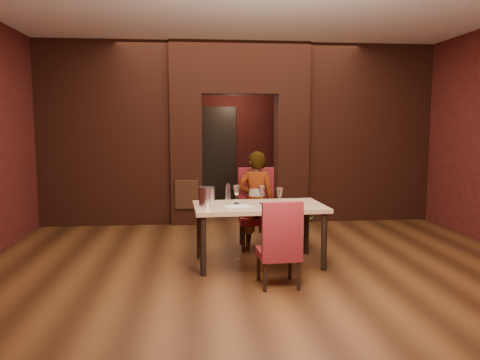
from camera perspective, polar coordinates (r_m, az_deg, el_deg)
The scene contains 23 objects.
floor at distance 6.70m, azimuth 1.53°, elevation -8.46°, with size 8.00×8.00×0.00m, color #4D2A13.
ceiling at distance 6.63m, azimuth 1.62°, elevation 19.30°, with size 7.00×8.00×0.04m, color silver.
wall_back at distance 10.45m, azimuth -1.13°, elevation 5.84°, with size 7.00×0.04×3.20m, color maroon.
wall_front at distance 2.55m, azimuth 12.66°, elevation 3.19°, with size 7.00×0.04×3.20m, color maroon.
pillar_left at distance 8.44m, azimuth -6.54°, elevation 2.55°, with size 0.55×0.55×2.30m, color maroon.
pillar_right at distance 8.62m, azimuth 6.21°, elevation 2.64°, with size 0.55×0.55×2.30m, color maroon.
lintel at distance 8.52m, azimuth -0.10°, elevation 13.41°, with size 2.45×0.55×0.90m, color maroon.
wing_wall_left at distance 8.57m, azimuth -16.11°, elevation 5.40°, with size 2.27×0.35×3.20m, color maroon.
wing_wall_right at distance 9.00m, azimuth 15.13°, elevation 5.48°, with size 2.27×0.35×3.20m, color maroon.
vent_panel at distance 8.22m, azimuth -6.52°, elevation -1.77°, with size 0.40×0.03×0.50m, color #AB5C31.
rear_door at distance 10.39m, azimuth -3.30°, elevation 2.79°, with size 0.90×0.08×2.10m, color black.
rear_door_frame at distance 10.35m, azimuth -3.29°, elevation 2.77°, with size 1.02×0.04×2.22m, color black.
dining_table at distance 5.95m, azimuth 2.32°, elevation -6.65°, with size 1.62×0.91×0.76m, color tan.
chair_far at distance 6.66m, azimuth 2.14°, elevation -3.55°, with size 0.52×0.52×1.14m, color maroon.
chair_near at distance 5.15m, azimuth 4.69°, elevation -7.63°, with size 0.44×0.44×0.96m, color maroon.
person_seated at distance 6.52m, azimuth 1.98°, elevation -2.59°, with size 0.51×0.34×1.40m, color white.
wine_glass_a at distance 5.94m, azimuth -0.43°, elevation -1.78°, with size 0.09×0.09×0.23m, color white, non-canonical shape.
wine_glass_b at distance 5.93m, azimuth 2.65°, elevation -1.83°, with size 0.09×0.09×0.23m, color white, non-canonical shape.
wine_glass_c at distance 5.79m, azimuth 4.85°, elevation -2.08°, with size 0.09×0.09×0.22m, color white, non-canonical shape.
tasting_sheet at distance 5.74m, azimuth -0.28°, elevation -3.22°, with size 0.30×0.22×0.00m, color silver.
wine_bucket at distance 5.77m, azimuth -4.08°, elevation -2.02°, with size 0.19×0.19×0.24m, color silver.
water_bottle at distance 5.91m, azimuth -1.48°, elevation -1.67°, with size 0.06×0.06×0.26m, color white.
potted_plant at distance 6.86m, azimuth 7.23°, elevation -6.28°, with size 0.39×0.34×0.44m, color #2B6926.
Camera 1 is at (-0.79, -6.42, 1.75)m, focal length 35.00 mm.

